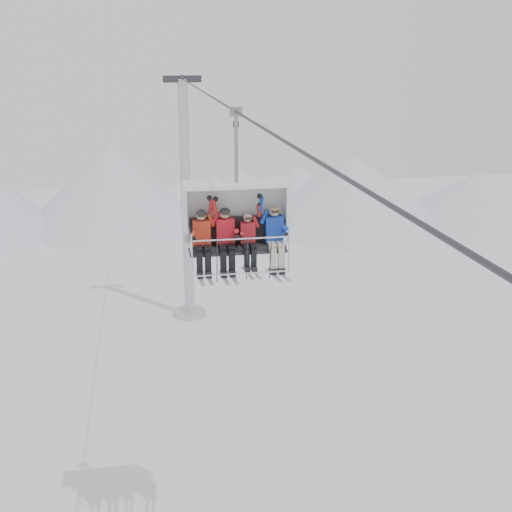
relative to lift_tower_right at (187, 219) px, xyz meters
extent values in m
cone|color=silver|center=(-5.00, 22.00, -2.28)|extent=(16.00, 16.00, 7.00)
cone|color=silver|center=(6.00, 21.00, -3.28)|extent=(14.00, 14.00, 5.00)
cone|color=silver|center=(16.00, 19.00, -2.78)|extent=(18.00, 18.00, 6.00)
cone|color=silver|center=(27.00, 17.00, -3.53)|extent=(16.00, 16.00, 4.50)
cone|color=silver|center=(12.00, 24.00, -3.53)|extent=(12.00, 12.00, 4.50)
cylinder|color=#B6B8BE|center=(0.00, 0.00, 0.87)|extent=(0.56, 0.56, 13.30)
cylinder|color=#B6B8BE|center=(0.00, 0.00, -5.63)|extent=(1.80, 1.80, 0.30)
cube|color=#323237|center=(0.00, 0.00, 7.52)|extent=(2.00, 0.35, 0.35)
cylinder|color=#323237|center=(0.00, -22.00, 7.52)|extent=(0.06, 50.00, 0.06)
cube|color=black|center=(0.00, -19.34, 4.17)|extent=(2.35, 0.55, 0.10)
cube|color=black|center=(0.00, -19.08, 4.56)|extent=(2.35, 0.10, 0.68)
cube|color=#323237|center=(0.00, -19.34, 4.08)|extent=(2.46, 0.60, 0.08)
cube|color=silver|center=(0.00, -18.86, 4.99)|extent=(2.62, 0.10, 1.56)
cube|color=silver|center=(0.00, -19.26, 5.77)|extent=(2.62, 0.90, 0.10)
cylinder|color=silver|center=(0.00, -19.89, 4.54)|extent=(2.40, 0.04, 0.04)
cylinder|color=silver|center=(0.00, -19.96, 3.67)|extent=(2.40, 0.04, 0.04)
cylinder|color=gray|center=(0.00, -19.24, 6.65)|extent=(0.10, 0.10, 1.75)
cube|color=gray|center=(0.00, -19.24, 7.52)|extent=(0.30, 0.18, 0.22)
cube|color=red|center=(-0.90, -19.30, 4.58)|extent=(0.44, 0.29, 0.65)
sphere|color=tan|center=(-0.90, -19.34, 5.03)|extent=(0.24, 0.24, 0.24)
cube|color=black|center=(-1.01, -19.74, 3.96)|extent=(0.15, 0.15, 0.52)
cube|color=black|center=(-0.80, -19.74, 3.96)|extent=(0.15, 0.15, 0.52)
cube|color=#AFB1B8|center=(-1.01, -19.84, 3.56)|extent=(0.10, 1.69, 0.26)
cube|color=#AFB1B8|center=(-0.80, -19.84, 3.56)|extent=(0.10, 1.69, 0.26)
cube|color=#B21621|center=(-0.31, -19.30, 4.58)|extent=(0.45, 0.30, 0.66)
sphere|color=tan|center=(-0.31, -19.34, 5.05)|extent=(0.25, 0.25, 0.25)
cube|color=black|center=(-0.42, -19.74, 3.95)|extent=(0.15, 0.15, 0.53)
cube|color=black|center=(-0.21, -19.74, 3.95)|extent=(0.15, 0.15, 0.53)
cube|color=#AFB1B8|center=(-0.42, -19.84, 3.55)|extent=(0.10, 1.69, 0.26)
cube|color=#AFB1B8|center=(-0.21, -19.84, 3.55)|extent=(0.10, 1.69, 0.26)
cube|color=#A51C22|center=(0.26, -19.30, 4.52)|extent=(0.37, 0.25, 0.55)
sphere|color=tan|center=(0.26, -19.34, 4.91)|extent=(0.20, 0.20, 0.20)
cube|color=black|center=(0.17, -19.74, 4.00)|extent=(0.12, 0.15, 0.44)
cube|color=black|center=(0.35, -19.74, 4.00)|extent=(0.12, 0.15, 0.44)
cube|color=#AFB1B8|center=(0.17, -19.84, 3.64)|extent=(0.08, 1.69, 0.26)
cube|color=#AFB1B8|center=(0.35, -19.84, 3.64)|extent=(0.08, 1.69, 0.26)
cube|color=#1636AC|center=(0.94, -19.30, 4.58)|extent=(0.45, 0.30, 0.66)
sphere|color=tan|center=(0.94, -19.34, 5.05)|extent=(0.25, 0.25, 0.25)
cube|color=beige|center=(0.83, -19.74, 3.95)|extent=(0.15, 0.15, 0.53)
cube|color=beige|center=(1.04, -19.74, 3.95)|extent=(0.15, 0.15, 0.53)
cube|color=#AFB1B8|center=(0.83, -19.84, 3.55)|extent=(0.10, 1.69, 0.26)
cube|color=#AFB1B8|center=(1.04, -19.84, 3.55)|extent=(0.10, 1.69, 0.26)
camera|label=1|loc=(-2.25, -34.69, 8.89)|focal=45.00mm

